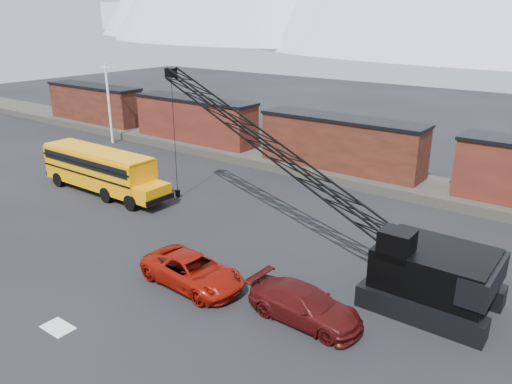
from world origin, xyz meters
TOP-DOWN VIEW (x-y plane):
  - ground at (0.00, 0.00)m, footprint 160.00×160.00m
  - gravel_berm at (0.00, 22.00)m, footprint 120.00×5.00m
  - boxcar_west_far at (-32.00, 22.00)m, footprint 13.70×3.10m
  - boxcar_west_near at (-16.00, 22.00)m, footprint 13.70×3.10m
  - boxcar_mid at (0.00, 22.00)m, footprint 13.70×3.10m
  - utility_pole at (-24.00, 18.00)m, footprint 1.40×0.24m
  - snow_patch at (0.50, -4.00)m, footprint 1.40×0.90m
  - school_bus at (-12.04, 7.86)m, footprint 11.65×2.65m
  - red_pickup at (2.63, 2.02)m, footprint 5.66×2.87m
  - maroon_suv at (8.54, 2.73)m, footprint 5.25×2.24m
  - crawler_crane at (2.70, 8.75)m, footprint 22.58×5.78m

SIDE VIEW (x-z plane):
  - ground at x=0.00m, z-range 0.00..0.00m
  - snow_patch at x=0.50m, z-range 0.00..0.02m
  - gravel_berm at x=0.00m, z-range 0.00..0.70m
  - maroon_suv at x=8.54m, z-range 0.00..1.51m
  - red_pickup at x=2.63m, z-range 0.00..1.53m
  - school_bus at x=-12.04m, z-range 0.20..3.39m
  - boxcar_west_far at x=-32.00m, z-range 0.68..4.85m
  - boxcar_west_near at x=-16.00m, z-range 0.68..4.85m
  - boxcar_mid at x=0.00m, z-range 0.68..4.85m
  - utility_pole at x=-24.00m, z-range 0.15..8.15m
  - crawler_crane at x=2.70m, z-range 0.69..10.04m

